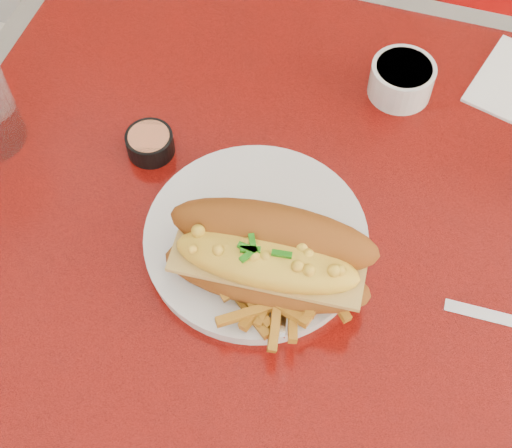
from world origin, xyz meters
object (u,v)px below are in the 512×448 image
(gravy_ramekin, at_px, (402,79))
(sauce_cup_left, at_px, (150,143))
(booth_bench_far, at_px, (452,64))
(fork, at_px, (285,263))
(dinner_plate, at_px, (256,239))
(mac_hoagie, at_px, (269,256))
(diner_table, at_px, (409,331))

(gravy_ramekin, relative_size, sauce_cup_left, 1.46)
(booth_bench_far, relative_size, fork, 7.52)
(booth_bench_far, xyz_separation_m, sauce_cup_left, (-0.35, -0.75, 0.50))
(booth_bench_far, height_order, dinner_plate, booth_bench_far)
(mac_hoagie, height_order, gravy_ramekin, mac_hoagie)
(mac_hoagie, height_order, sauce_cup_left, mac_hoagie)
(dinner_plate, distance_m, fork, 0.05)
(diner_table, height_order, fork, fork)
(dinner_plate, distance_m, sauce_cup_left, 0.18)
(booth_bench_far, xyz_separation_m, fork, (-0.15, -0.86, 0.50))
(fork, distance_m, sauce_cup_left, 0.22)
(booth_bench_far, relative_size, gravy_ramekin, 13.05)
(booth_bench_far, bearing_deg, sauce_cup_left, -114.98)
(fork, height_order, sauce_cup_left, sauce_cup_left)
(dinner_plate, distance_m, gravy_ramekin, 0.28)
(diner_table, bearing_deg, sauce_cup_left, 170.25)
(dinner_plate, height_order, fork, same)
(fork, height_order, gravy_ramekin, gravy_ramekin)
(booth_bench_far, xyz_separation_m, mac_hoagie, (-0.17, -0.88, 0.54))
(mac_hoagie, bearing_deg, gravy_ramekin, 71.51)
(gravy_ramekin, bearing_deg, diner_table, -69.62)
(dinner_plate, bearing_deg, booth_bench_far, 76.93)
(fork, distance_m, gravy_ramekin, 0.29)
(booth_bench_far, bearing_deg, diner_table, -90.00)
(fork, relative_size, sauce_cup_left, 2.52)
(sauce_cup_left, bearing_deg, fork, -28.86)
(sauce_cup_left, bearing_deg, booth_bench_far, 65.02)
(dinner_plate, relative_size, mac_hoagie, 1.23)
(diner_table, xyz_separation_m, dinner_plate, (-0.19, -0.02, 0.17))
(mac_hoagie, bearing_deg, sauce_cup_left, 141.42)
(dinner_plate, xyz_separation_m, gravy_ramekin, (0.11, 0.26, 0.01))
(gravy_ramekin, bearing_deg, sauce_cup_left, -145.70)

